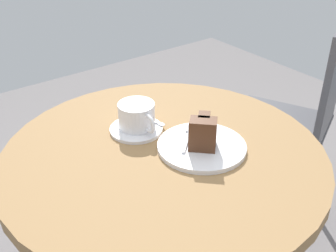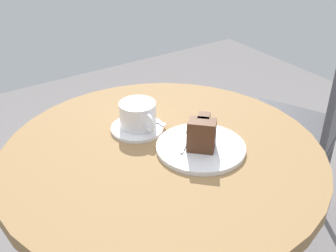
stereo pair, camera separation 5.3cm
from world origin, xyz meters
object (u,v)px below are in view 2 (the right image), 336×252
fork (189,136)px  napkin (198,142)px  teaspoon (153,121)px  cake_plate (201,148)px  saucer (138,128)px  coffee_cup (138,114)px  cafe_chair (312,116)px  cake_slice (202,134)px

fork → napkin: 0.03m
teaspoon → cake_plate: (0.17, 0.03, -0.01)m
saucer → coffee_cup: bearing=123.2°
saucer → cafe_chair: size_ratio=0.16×
teaspoon → cafe_chair: (-0.01, 0.73, -0.21)m
saucer → teaspoon: teaspoon is taller
coffee_cup → fork: size_ratio=1.22×
saucer → cake_plate: (0.17, 0.08, 0.00)m
napkin → cafe_chair: bearing=102.9°
cake_slice → cafe_chair: size_ratio=0.10×
teaspoon → napkin: teaspoon is taller
cake_slice → napkin: cake_slice is taller
cake_slice → saucer: bearing=-155.4°
fork → napkin: size_ratio=0.76×
coffee_cup → cake_slice: 0.20m
saucer → cake_plate: bearing=25.7°
fork → teaspoon: bearing=63.8°
cake_plate → coffee_cup: bearing=-156.1°
cake_plate → cafe_chair: size_ratio=0.25×
coffee_cup → teaspoon: coffee_cup is taller
cake_slice → teaspoon: bearing=-169.4°
coffee_cup → cafe_chair: (-0.01, 0.77, -0.25)m
cake_slice → fork: cake_slice is taller
saucer → coffee_cup: size_ratio=1.07×
cake_plate → fork: fork is taller
teaspoon → cafe_chair: cafe_chair is taller
coffee_cup → cake_slice: bearing=22.8°
fork → napkin: bearing=-95.5°
fork → cafe_chair: 0.74m
cake_plate → teaspoon: bearing=-168.5°
teaspoon → napkin: 0.15m
napkin → cafe_chair: size_ratio=0.16×
saucer → cake_plate: size_ratio=0.63×
cake_slice → fork: size_ratio=0.85×
saucer → cake_slice: cake_slice is taller
fork → cafe_chair: size_ratio=0.12×
coffee_cup → cake_plate: 0.20m
teaspoon → cake_slice: 0.18m
teaspoon → cake_plate: size_ratio=0.45×
napkin → fork: bearing=-143.9°
teaspoon → cake_slice: bearing=-18.0°
saucer → napkin: size_ratio=1.00×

